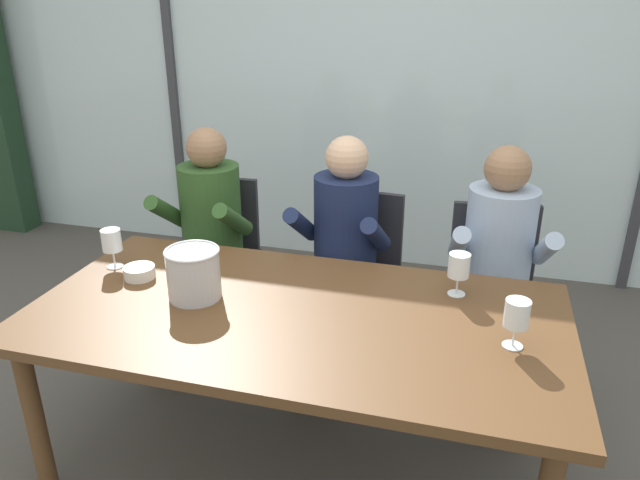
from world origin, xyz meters
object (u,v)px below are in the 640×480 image
person_navy_polo (341,242)px  person_pale_blue_shirt (499,259)px  person_olive_shirt (205,228)px  wine_glass_center_pour (112,241)px  wine_glass_near_bucket (459,267)px  tasting_bowl (139,272)px  dining_table (295,328)px  chair_near_curtain (218,246)px  chair_center (493,282)px  chair_left_of_center (357,264)px  ice_bucket_primary (194,273)px  wine_glass_by_left_taster (517,315)px

person_navy_polo → person_pale_blue_shirt: same height
person_olive_shirt → person_pale_blue_shirt: bearing=2.7°
person_navy_polo → wine_glass_center_pour: 1.07m
wine_glass_near_bucket → tasting_bowl: bearing=-171.1°
tasting_bowl → wine_glass_center_pour: (-0.16, 0.07, 0.10)m
person_pale_blue_shirt → wine_glass_near_bucket: size_ratio=7.00×
dining_table → chair_near_curtain: (-0.76, 0.94, -0.14)m
chair_near_curtain → person_olive_shirt: size_ratio=0.74×
chair_center → wine_glass_center_pour: 1.80m
chair_left_of_center → chair_center: size_ratio=1.00×
chair_near_curtain → wine_glass_center_pour: wine_glass_center_pour is taller
ice_bucket_primary → tasting_bowl: size_ratio=1.65×
dining_table → chair_center: (0.73, 0.89, -0.14)m
chair_near_curtain → person_olive_shirt: bearing=-88.7°
person_olive_shirt → tasting_bowl: 0.68m
person_pale_blue_shirt → wine_glass_center_pour: bearing=-164.5°
chair_near_curtain → person_navy_polo: 0.78m
dining_table → chair_left_of_center: chair_left_of_center is taller
person_navy_polo → tasting_bowl: bearing=-131.2°
chair_left_of_center → wine_glass_near_bucket: 0.87m
chair_left_of_center → chair_center: 0.69m
person_pale_blue_shirt → wine_glass_near_bucket: 0.53m
wine_glass_near_bucket → ice_bucket_primary: bearing=-163.4°
ice_bucket_primary → tasting_bowl: 0.33m
dining_table → person_pale_blue_shirt: bearing=46.4°
chair_left_of_center → person_pale_blue_shirt: size_ratio=0.74×
person_pale_blue_shirt → ice_bucket_primary: 1.40m
wine_glass_by_left_taster → wine_glass_center_pour: 1.67m
person_navy_polo → chair_center: bearing=13.4°
ice_bucket_primary → chair_center: bearing=37.7°
chair_near_curtain → wine_glass_near_bucket: (1.33, -0.64, 0.33)m
chair_near_curtain → wine_glass_by_left_taster: size_ratio=5.16×
person_olive_shirt → tasting_bowl: bearing=-84.7°
chair_left_of_center → chair_center: same height
ice_bucket_primary → wine_glass_center_pour: bearing=161.1°
person_pale_blue_shirt → ice_bucket_primary: size_ratio=5.70×
wine_glass_by_left_taster → tasting_bowl: bearing=175.0°
wine_glass_center_pour → tasting_bowl: bearing=-21.9°
chair_near_curtain → person_olive_shirt: person_olive_shirt is taller
chair_near_curtain → dining_table: bearing=-54.7°
chair_left_of_center → ice_bucket_primary: size_ratio=4.20×
dining_table → person_pale_blue_shirt: 1.08m
chair_near_curtain → wine_glass_near_bucket: wine_glass_near_bucket is taller
chair_center → ice_bucket_primary: ice_bucket_primary is taller
chair_center → ice_bucket_primary: size_ratio=4.20×
person_olive_shirt → wine_glass_by_left_taster: person_olive_shirt is taller
person_navy_polo → chair_near_curtain: bearing=172.7°
chair_left_of_center → person_olive_shirt: size_ratio=0.74×
chair_near_curtain → person_navy_polo: bearing=-15.8°
wine_glass_near_bucket → chair_near_curtain: bearing=154.4°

